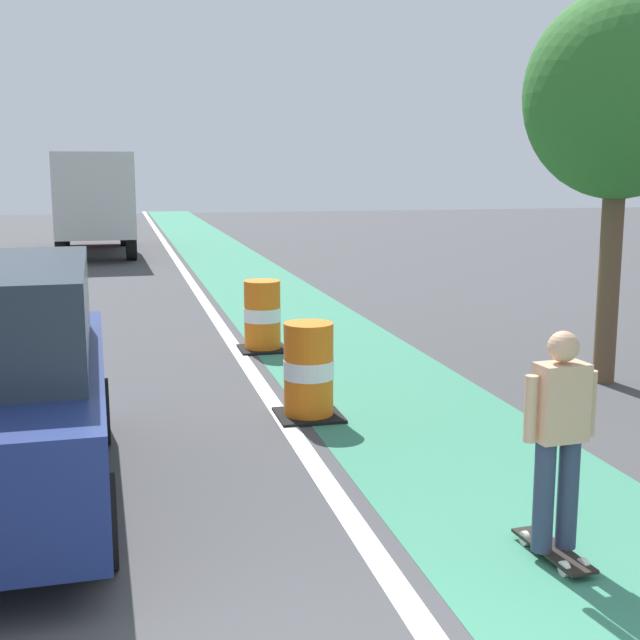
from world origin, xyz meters
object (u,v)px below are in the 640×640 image
at_px(street_tree_sidewalk, 620,97).
at_px(traffic_barrel_mid, 262,317).
at_px(skateboarder_on_lane, 559,439).
at_px(traffic_barrel_front, 309,372).
at_px(delivery_truck_down_block, 94,197).

bearing_deg(street_tree_sidewalk, traffic_barrel_mid, 143.54).
distance_m(skateboarder_on_lane, street_tree_sidewalk, 6.23).
bearing_deg(traffic_barrel_front, street_tree_sidewalk, 9.26).
distance_m(delivery_truck_down_block, street_tree_sidewalk, 20.26).
height_order(traffic_barrel_front, delivery_truck_down_block, delivery_truck_down_block).
distance_m(traffic_barrel_front, street_tree_sidewalk, 5.25).
bearing_deg(traffic_barrel_front, traffic_barrel_mid, 88.54).
distance_m(traffic_barrel_front, traffic_barrel_mid, 3.68).
height_order(skateboarder_on_lane, street_tree_sidewalk, street_tree_sidewalk).
bearing_deg(street_tree_sidewalk, delivery_truck_down_block, 109.90).
xyz_separation_m(skateboarder_on_lane, traffic_barrel_mid, (-0.85, 7.58, -0.38)).
height_order(skateboarder_on_lane, traffic_barrel_mid, skateboarder_on_lane).
height_order(traffic_barrel_mid, delivery_truck_down_block, delivery_truck_down_block).
xyz_separation_m(skateboarder_on_lane, traffic_barrel_front, (-0.95, 3.90, -0.38)).
distance_m(traffic_barrel_front, delivery_truck_down_block, 19.88).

